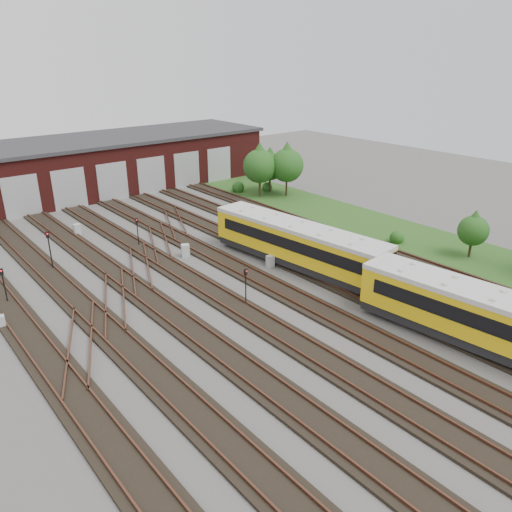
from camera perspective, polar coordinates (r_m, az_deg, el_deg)
ground at (r=32.50m, az=4.91°, el=-7.48°), size 120.00×120.00×0.00m
track_network at (r=32.71m, az=3.98°, el=-7.02°), size 30.40×70.00×0.33m
maintenance_shed at (r=64.46m, az=-20.84°, el=9.36°), size 51.00×12.50×6.35m
grass_verge at (r=51.71m, az=12.41°, el=3.68°), size 8.00×55.00×0.05m
metro_train at (r=31.33m, az=25.57°, el=-6.81°), size 4.44×48.09×3.28m
signal_mast_0 at (r=37.96m, az=-26.91°, el=-2.57°), size 0.26×0.25×2.61m
signal_mast_1 at (r=42.29m, az=-22.56°, el=1.11°), size 0.28×0.26×3.17m
signal_mast_2 at (r=45.13m, az=-13.41°, el=3.08°), size 0.25×0.24×2.63m
signal_mast_3 at (r=33.53m, az=-1.18°, el=-3.05°), size 0.23×0.22×2.72m
relay_cabinet_0 at (r=35.29m, az=-27.14°, el=-6.74°), size 0.57×0.50×0.86m
relay_cabinet_1 at (r=50.16m, az=-19.77°, el=2.88°), size 0.63×0.52×1.04m
relay_cabinet_2 at (r=42.46m, az=-8.07°, el=0.61°), size 0.82×0.76×1.10m
relay_cabinet_3 at (r=50.31m, az=-2.48°, el=4.20°), size 0.63×0.56×0.93m
relay_cabinet_4 at (r=40.09m, az=1.64°, el=-0.61°), size 0.65×0.56×0.98m
tree_0 at (r=59.05m, az=0.43°, el=10.68°), size 3.91×3.91×6.49m
tree_1 at (r=61.44m, az=1.62°, el=10.57°), size 3.36×3.36×5.57m
tree_2 at (r=59.55m, az=3.56°, el=10.74°), size 3.92×3.92×6.49m
tree_3 at (r=44.97m, az=23.64°, el=3.04°), size 2.52×2.52×4.17m
bush_0 at (r=46.94m, az=15.81°, el=2.23°), size 1.29×1.29×1.29m
bush_1 at (r=62.15m, az=-2.05°, el=8.03°), size 1.51×1.51×1.51m
bush_2 at (r=62.56m, az=1.31°, el=8.01°), size 1.25×1.25×1.25m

